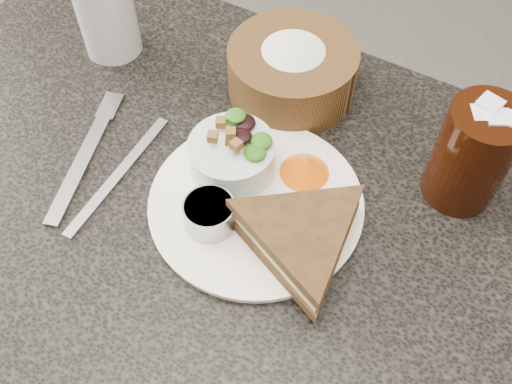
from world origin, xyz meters
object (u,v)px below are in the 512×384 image
at_px(salad_bowl, 232,152).
at_px(water_glass, 106,13).
at_px(sandwich, 301,238).
at_px(cola_glass, 474,152).
at_px(dressing_ramekin, 210,214).
at_px(bread_basket, 293,64).
at_px(dining_table, 221,323).
at_px(dinner_plate, 256,204).

distance_m(salad_bowl, water_glass, 0.30).
bearing_deg(sandwich, cola_glass, 77.28).
xyz_separation_m(dressing_ramekin, bread_basket, (-0.03, 0.25, 0.02)).
bearing_deg(dining_table, dressing_ramekin, -44.88).
bearing_deg(dinner_plate, bread_basket, 106.03).
xyz_separation_m(dinner_plate, dressing_ramekin, (-0.03, -0.05, 0.02)).
bearing_deg(dining_table, water_glass, 147.86).
xyz_separation_m(dinner_plate, cola_glass, (0.20, 0.15, 0.07)).
xyz_separation_m(dining_table, bread_basket, (-0.00, 0.22, 0.42)).
relative_size(dinner_plate, water_glass, 2.04).
relative_size(bread_basket, cola_glass, 1.19).
xyz_separation_m(dining_table, water_glass, (-0.27, 0.17, 0.44)).
height_order(dining_table, dressing_ramekin, dressing_ramekin).
relative_size(dining_table, dressing_ramekin, 16.60).
distance_m(dining_table, water_glass, 0.54).
distance_m(dinner_plate, dressing_ramekin, 0.07).
relative_size(dinner_plate, cola_glass, 1.73).
relative_size(sandwich, bread_basket, 1.03).
distance_m(dinner_plate, bread_basket, 0.21).
xyz_separation_m(salad_bowl, water_glass, (-0.28, 0.11, 0.02)).
bearing_deg(dining_table, salad_bowl, 86.01).
relative_size(dinner_plate, sandwich, 1.41).
height_order(dressing_ramekin, bread_basket, bread_basket).
relative_size(dinner_plate, dressing_ramekin, 4.25).
xyz_separation_m(bread_basket, cola_glass, (0.26, -0.05, 0.02)).
xyz_separation_m(dining_table, dressing_ramekin, (0.02, -0.02, 0.40)).
bearing_deg(bread_basket, dinner_plate, -73.97).
relative_size(dressing_ramekin, water_glass, 0.48).
bearing_deg(cola_glass, bread_basket, 169.19).
bearing_deg(bread_basket, salad_bowl, -88.20).
xyz_separation_m(cola_glass, water_glass, (-0.53, -0.00, -0.01)).
bearing_deg(cola_glass, dressing_ramekin, -139.44).
relative_size(sandwich, dressing_ramekin, 3.01).
height_order(bread_basket, water_glass, water_glass).
bearing_deg(dressing_ramekin, salad_bowl, 103.69).
relative_size(dining_table, sandwich, 5.52).
xyz_separation_m(dining_table, cola_glass, (0.26, 0.18, 0.45)).
bearing_deg(bread_basket, water_glass, -168.97).
bearing_deg(sandwich, water_glass, 179.27).
bearing_deg(water_glass, dressing_ramekin, -33.35).
height_order(salad_bowl, dressing_ramekin, salad_bowl).
relative_size(salad_bowl, water_glass, 0.85).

